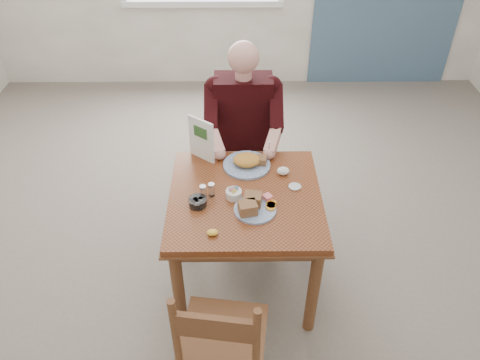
{
  "coord_description": "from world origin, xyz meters",
  "views": [
    {
      "loc": [
        -0.05,
        -2.11,
        2.53
      ],
      "look_at": [
        -0.03,
        0.0,
        0.86
      ],
      "focal_mm": 35.0,
      "sensor_mm": 36.0,
      "label": 1
    }
  ],
  "objects_px": {
    "far_plate": "(248,162)",
    "chair_near": "(222,343)",
    "chair_far": "(243,155)",
    "table": "(245,209)",
    "diner": "(243,124)",
    "near_plate": "(253,206)"
  },
  "relations": [
    {
      "from": "chair_far",
      "to": "far_plate",
      "type": "height_order",
      "value": "chair_far"
    },
    {
      "from": "diner",
      "to": "far_plate",
      "type": "relative_size",
      "value": 4.04
    },
    {
      "from": "chair_far",
      "to": "chair_near",
      "type": "relative_size",
      "value": 1.0
    },
    {
      "from": "table",
      "to": "chair_near",
      "type": "xyz_separation_m",
      "value": [
        -0.13,
        -0.8,
        -0.16
      ]
    },
    {
      "from": "chair_far",
      "to": "chair_near",
      "type": "height_order",
      "value": "same"
    },
    {
      "from": "far_plate",
      "to": "chair_far",
      "type": "bearing_deg",
      "value": 92.4
    },
    {
      "from": "chair_near",
      "to": "far_plate",
      "type": "height_order",
      "value": "chair_near"
    },
    {
      "from": "chair_near",
      "to": "chair_far",
      "type": "bearing_deg",
      "value": 85.36
    },
    {
      "from": "chair_near",
      "to": "far_plate",
      "type": "relative_size",
      "value": 2.77
    },
    {
      "from": "far_plate",
      "to": "chair_near",
      "type": "bearing_deg",
      "value": -97.89
    },
    {
      "from": "chair_near",
      "to": "diner",
      "type": "xyz_separation_m",
      "value": [
        0.13,
        1.51,
        0.33
      ]
    },
    {
      "from": "chair_far",
      "to": "diner",
      "type": "xyz_separation_m",
      "value": [
        0.0,
        -0.09,
        0.33
      ]
    },
    {
      "from": "chair_near",
      "to": "near_plate",
      "type": "distance_m",
      "value": 0.76
    },
    {
      "from": "table",
      "to": "diner",
      "type": "distance_m",
      "value": 0.73
    },
    {
      "from": "chair_far",
      "to": "near_plate",
      "type": "bearing_deg",
      "value": -87.36
    },
    {
      "from": "near_plate",
      "to": "far_plate",
      "type": "xyz_separation_m",
      "value": [
        -0.02,
        0.42,
        0.0
      ]
    },
    {
      "from": "table",
      "to": "chair_far",
      "type": "xyz_separation_m",
      "value": [
        0.0,
        0.8,
        -0.16
      ]
    },
    {
      "from": "far_plate",
      "to": "table",
      "type": "bearing_deg",
      "value": -94.22
    },
    {
      "from": "table",
      "to": "near_plate",
      "type": "height_order",
      "value": "near_plate"
    },
    {
      "from": "chair_far",
      "to": "far_plate",
      "type": "bearing_deg",
      "value": -87.6
    },
    {
      "from": "chair_near",
      "to": "near_plate",
      "type": "height_order",
      "value": "chair_near"
    },
    {
      "from": "table",
      "to": "far_plate",
      "type": "distance_m",
      "value": 0.32
    }
  ]
}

